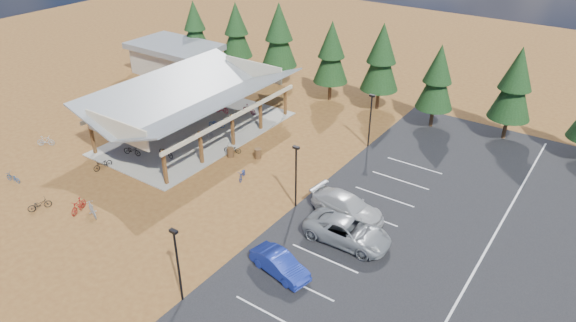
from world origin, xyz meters
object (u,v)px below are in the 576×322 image
at_px(bike_12, 39,204).
at_px(trash_bin_0, 231,152).
at_px(bike_6, 217,123).
at_px(car_1, 280,264).
at_px(bike_4, 166,152).
at_px(bike_16, 232,149).
at_px(bike_9, 46,141).
at_px(bike_2, 184,118).
at_px(lamp_post_1, 296,173).
at_px(bike_1, 151,133).
at_px(lamp_post_2, 370,117).
at_px(car_3, 347,206).
at_px(bike_14, 242,174).
at_px(bike_13, 92,209).
at_px(bike_0, 132,150).
at_px(bike_7, 249,109).
at_px(outbuilding, 176,58).
at_px(bike_8, 103,164).
at_px(trash_bin_1, 258,153).
at_px(bike_pavilion, 194,96).
at_px(car_2, 348,231).
at_px(bike_3, 221,109).
at_px(bike_5, 205,133).
at_px(bike_11, 78,206).
at_px(lamp_post_0, 177,261).
at_px(bike_10, 13,178).

bearing_deg(bike_12, trash_bin_0, -93.39).
bearing_deg(bike_6, car_1, -147.68).
relative_size(bike_4, bike_16, 1.13).
bearing_deg(bike_9, bike_2, -69.56).
xyz_separation_m(lamp_post_1, bike_1, (-17.75, 1.58, -2.42)).
distance_m(lamp_post_2, car_3, 11.77).
relative_size(bike_12, bike_14, 1.06).
relative_size(bike_13, bike_16, 1.15).
distance_m(trash_bin_0, bike_16, 0.71).
xyz_separation_m(bike_0, bike_7, (2.90, 13.11, 0.04)).
relative_size(outbuilding, lamp_post_1, 2.14).
height_order(bike_6, bike_8, bike_6).
bearing_deg(bike_2, lamp_post_1, -115.53).
height_order(trash_bin_1, bike_8, bike_8).
distance_m(bike_2, bike_9, 12.99).
height_order(trash_bin_1, bike_7, bike_7).
distance_m(lamp_post_2, bike_14, 12.91).
bearing_deg(bike_pavilion, car_1, -32.68).
xyz_separation_m(bike_4, car_2, (19.08, -1.30, 0.31)).
distance_m(lamp_post_2, bike_3, 16.41).
relative_size(trash_bin_1, bike_5, 0.56).
bearing_deg(bike_3, bike_11, 173.08).
distance_m(bike_1, bike_3, 8.42).
bearing_deg(bike_pavilion, bike_12, -91.98).
bearing_deg(bike_6, bike_pavilion, 135.32).
xyz_separation_m(bike_1, bike_3, (1.66, 8.25, 0.03)).
distance_m(bike_9, bike_12, 11.13).
relative_size(bike_1, bike_14, 0.92).
bearing_deg(bike_3, outbuilding, 48.34).
bearing_deg(car_3, bike_0, 104.13).
height_order(bike_0, car_3, car_3).
bearing_deg(trash_bin_1, lamp_post_2, 47.26).
xyz_separation_m(outbuilding, trash_bin_0, (19.85, -12.86, -1.58)).
height_order(bike_11, bike_14, bike_11).
distance_m(bike_7, car_1, 24.86).
xyz_separation_m(bike_5, bike_7, (-0.06, 6.75, 0.02)).
relative_size(bike_13, car_3, 0.32).
bearing_deg(bike_11, bike_1, 92.37).
distance_m(lamp_post_0, car_2, 11.91).
distance_m(trash_bin_0, bike_14, 4.04).
relative_size(lamp_post_0, bike_0, 2.92).
bearing_deg(bike_5, bike_16, -118.45).
height_order(bike_2, bike_5, bike_5).
xyz_separation_m(lamp_post_2, bike_9, (-24.70, -17.01, -2.49)).
bearing_deg(bike_2, bike_3, -29.45).
bearing_deg(bike_3, bike_5, -170.02).
distance_m(bike_16, car_1, 16.65).
bearing_deg(bike_16, bike_7, -175.88).
relative_size(bike_0, bike_5, 1.09).
bearing_deg(car_3, bike_10, 120.87).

